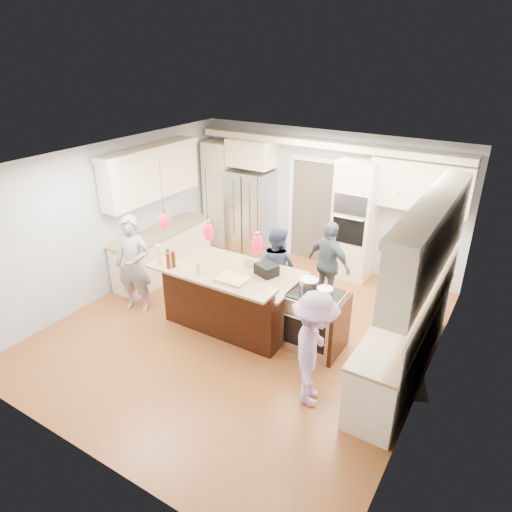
{
  "coord_description": "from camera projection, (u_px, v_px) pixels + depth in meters",
  "views": [
    {
      "loc": [
        3.39,
        -5.15,
        4.17
      ],
      "look_at": [
        0.0,
        0.35,
        1.15
      ],
      "focal_mm": 32.0,
      "sensor_mm": 36.0,
      "label": 1
    }
  ],
  "objects": [
    {
      "name": "ground_plane",
      "position": [
        245.0,
        328.0,
        7.35
      ],
      "size": [
        6.0,
        6.0,
        0.0
      ],
      "primitive_type": "plane",
      "color": "#9A562A",
      "rests_on": "ground"
    },
    {
      "name": "room_shell",
      "position": [
        243.0,
        223.0,
        6.57
      ],
      "size": [
        5.54,
        6.04,
        2.72
      ],
      "color": "#B2BCC6",
      "rests_on": "ground"
    },
    {
      "name": "refrigerator",
      "position": [
        251.0,
        212.0,
        9.74
      ],
      "size": [
        0.9,
        0.7,
        1.8
      ],
      "primitive_type": "cube",
      "color": "#B7B7BC",
      "rests_on": "ground"
    },
    {
      "name": "oven_column",
      "position": [
        355.0,
        220.0,
        8.56
      ],
      "size": [
        0.72,
        0.69,
        2.3
      ],
      "color": "#FCE9CC",
      "rests_on": "ground"
    },
    {
      "name": "back_upper_cabinets",
      "position": [
        287.0,
        181.0,
        9.12
      ],
      "size": [
        5.3,
        0.61,
        2.54
      ],
      "color": "#FCE9CC",
      "rests_on": "ground"
    },
    {
      "name": "right_counter_run",
      "position": [
        413.0,
        305.0,
        5.97
      ],
      "size": [
        0.64,
        3.1,
        2.51
      ],
      "color": "#FCE9CC",
      "rests_on": "ground"
    },
    {
      "name": "left_cabinets",
      "position": [
        159.0,
        223.0,
        8.68
      ],
      "size": [
        0.64,
        2.3,
        2.51
      ],
      "color": "#FCE9CC",
      "rests_on": "ground"
    },
    {
      "name": "kitchen_island",
      "position": [
        234.0,
        296.0,
        7.31
      ],
      "size": [
        2.1,
        1.46,
        1.12
      ],
      "color": "black",
      "rests_on": "ground"
    },
    {
      "name": "island_range",
      "position": [
        316.0,
        321.0,
        6.71
      ],
      "size": [
        0.82,
        0.71,
        0.92
      ],
      "color": "#B7B7BC",
      "rests_on": "ground"
    },
    {
      "name": "pendant_lights",
      "position": [
        208.0,
        232.0,
        6.31
      ],
      "size": [
        1.75,
        0.15,
        1.03
      ],
      "color": "black",
      "rests_on": "ground"
    },
    {
      "name": "person_bar_end",
      "position": [
        134.0,
        265.0,
        7.54
      ],
      "size": [
        0.71,
        0.56,
        1.7
      ],
      "primitive_type": "imported",
      "rotation": [
        0.0,
        0.0,
        0.28
      ],
      "color": "gray",
      "rests_on": "ground"
    },
    {
      "name": "person_far_left",
      "position": [
        276.0,
        268.0,
        7.64
      ],
      "size": [
        0.75,
        0.59,
        1.5
      ],
      "primitive_type": "imported",
      "rotation": [
        0.0,
        0.0,
        3.11
      ],
      "color": "navy",
      "rests_on": "ground"
    },
    {
      "name": "person_far_right",
      "position": [
        329.0,
        264.0,
        7.76
      ],
      "size": [
        0.96,
        0.64,
        1.52
      ],
      "primitive_type": "imported",
      "rotation": [
        0.0,
        0.0,
        2.82
      ],
      "color": "#44545F",
      "rests_on": "ground"
    },
    {
      "name": "person_range_side",
      "position": [
        314.0,
        350.0,
        5.56
      ],
      "size": [
        0.84,
        1.13,
        1.56
      ],
      "primitive_type": "imported",
      "rotation": [
        0.0,
        0.0,
        1.86
      ],
      "color": "#C196CA",
      "rests_on": "ground"
    },
    {
      "name": "floor_rug",
      "position": [
        397.0,
        372.0,
        6.36
      ],
      "size": [
        1.04,
        1.24,
        0.01
      ],
      "primitive_type": "cube",
      "rotation": [
        0.0,
        0.0,
        0.34
      ],
      "color": "olive",
      "rests_on": "ground"
    },
    {
      "name": "water_bottle",
      "position": [
        159.0,
        255.0,
        6.86
      ],
      "size": [
        0.08,
        0.08,
        0.32
      ],
      "primitive_type": "cylinder",
      "rotation": [
        0.0,
        0.0,
        -0.14
      ],
      "color": "silver",
      "rests_on": "kitchen_island"
    },
    {
      "name": "beer_bottle_a",
      "position": [
        168.0,
        257.0,
        6.89
      ],
      "size": [
        0.08,
        0.08,
        0.24
      ],
      "primitive_type": "cylinder",
      "rotation": [
        0.0,
        0.0,
        0.31
      ],
      "color": "#4D210D",
      "rests_on": "kitchen_island"
    },
    {
      "name": "beer_bottle_b",
      "position": [
        168.0,
        261.0,
        6.75
      ],
      "size": [
        0.08,
        0.08,
        0.25
      ],
      "primitive_type": "cylinder",
      "rotation": [
        0.0,
        0.0,
        -0.34
      ],
      "color": "#4D210D",
      "rests_on": "kitchen_island"
    },
    {
      "name": "beer_bottle_c",
      "position": [
        173.0,
        259.0,
        6.8
      ],
      "size": [
        0.07,
        0.07,
        0.26
      ],
      "primitive_type": "cylinder",
      "rotation": [
        0.0,
        0.0,
        -0.12
      ],
      "color": "#4D210D",
      "rests_on": "kitchen_island"
    },
    {
      "name": "drink_can",
      "position": [
        199.0,
        269.0,
        6.63
      ],
      "size": [
        0.08,
        0.08,
        0.13
      ],
      "primitive_type": "cylinder",
      "rotation": [
        0.0,
        0.0,
        -0.08
      ],
      "color": "#B7B7BC",
      "rests_on": "kitchen_island"
    },
    {
      "name": "cutting_board",
      "position": [
        232.0,
        279.0,
        6.46
      ],
      "size": [
        0.45,
        0.32,
        0.03
      ],
      "primitive_type": "cube",
      "rotation": [
        0.0,
        0.0,
        0.0
      ],
      "color": "tan",
      "rests_on": "kitchen_island"
    },
    {
      "name": "pot_large",
      "position": [
        309.0,
        284.0,
        6.62
      ],
      "size": [
        0.27,
        0.27,
        0.16
      ],
      "primitive_type": "cylinder",
      "color": "#B7B7BC",
      "rests_on": "island_range"
    },
    {
      "name": "pot_small",
      "position": [
        325.0,
        292.0,
        6.45
      ],
      "size": [
        0.23,
        0.23,
        0.11
      ],
      "primitive_type": "cylinder",
      "color": "#B7B7BC",
      "rests_on": "island_range"
    }
  ]
}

